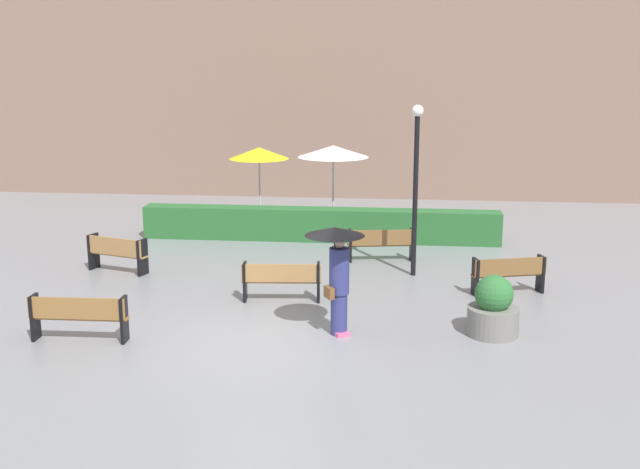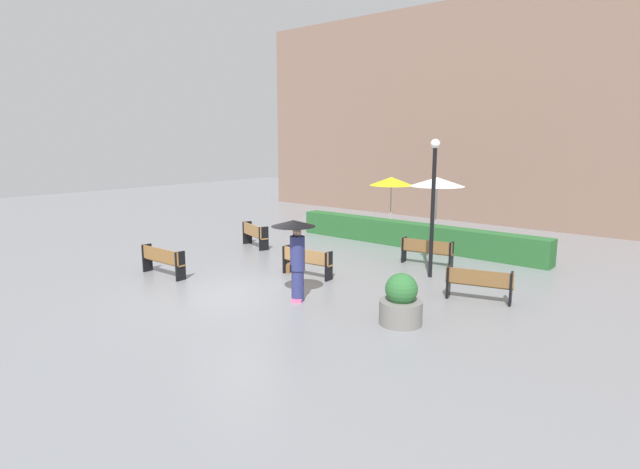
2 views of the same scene
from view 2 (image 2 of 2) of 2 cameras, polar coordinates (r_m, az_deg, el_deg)
name	(u,v)px [view 2 (image 2 of 2)]	position (r m, az deg, el deg)	size (l,w,h in m)	color
ground_plane	(241,295)	(14.00, -8.69, -6.69)	(60.00, 60.00, 0.00)	gray
bench_back_row	(427,250)	(17.32, 11.73, -1.70)	(1.76, 0.61, 0.85)	brown
bench_far_right	(479,282)	(13.84, 17.18, -5.09)	(1.68, 0.77, 0.84)	brown
bench_near_left	(162,259)	(16.34, -17.08, -2.63)	(1.84, 0.37, 0.87)	olive
bench_far_left	(254,234)	(19.93, -7.29, 0.08)	(1.63, 0.83, 0.89)	#9E7242
bench_mid_center	(306,260)	(15.55, -1.53, -2.85)	(1.73, 0.47, 0.86)	#9E7242
pedestrian_with_umbrella	(295,246)	(13.08, -2.73, -1.28)	(1.13, 1.13, 2.11)	navy
planter_pot	(401,302)	(11.81, 8.96, -7.43)	(0.97, 0.97, 1.18)	slate
lamp_post	(433,194)	(15.53, 12.42, 4.36)	(0.28, 0.28, 4.11)	black
patio_umbrella_yellow	(391,181)	(22.30, 7.89, 5.85)	(1.85, 1.85, 2.50)	silver
patio_umbrella_white	(437,182)	(20.85, 12.84, 5.70)	(2.14, 2.14, 2.62)	silver
hedge_strip	(412,235)	(20.09, 10.17, -0.06)	(10.34, 0.70, 0.94)	#28602D
building_facade	(492,113)	(26.72, 18.54, 12.67)	(28.00, 1.20, 10.68)	#846656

